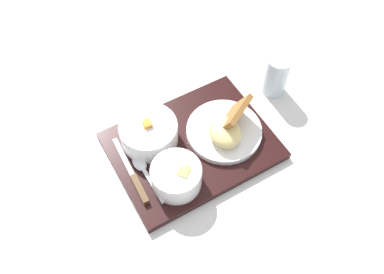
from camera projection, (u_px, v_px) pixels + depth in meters
name	position (u px, v px, depth m)	size (l,w,h in m)	color
ground_plane	(192.00, 148.00, 1.03)	(4.00, 4.00, 0.00)	silver
serving_tray	(192.00, 146.00, 1.02)	(0.40, 0.30, 0.02)	black
bowl_salad	(149.00, 132.00, 0.99)	(0.14, 0.14, 0.07)	white
bowl_soup	(176.00, 175.00, 0.92)	(0.12, 0.12, 0.06)	white
plate_main	(225.00, 129.00, 1.01)	(0.19, 0.19, 0.10)	white
knife	(136.00, 182.00, 0.94)	(0.02, 0.20, 0.01)	silver
spoon	(143.00, 169.00, 0.96)	(0.03, 0.15, 0.01)	silver
glass_water	(276.00, 77.00, 1.09)	(0.06, 0.06, 0.12)	silver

